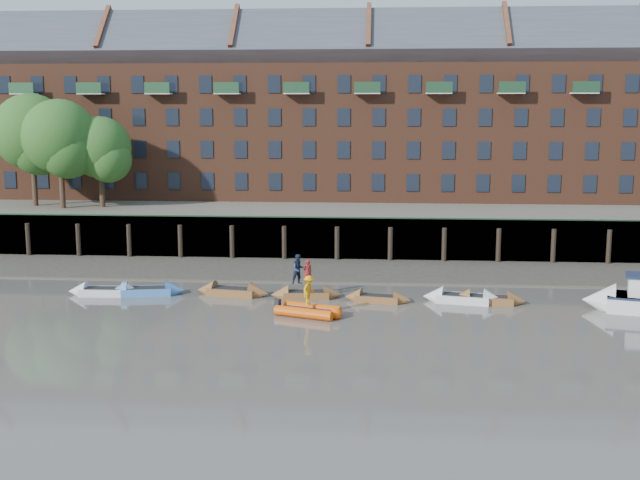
# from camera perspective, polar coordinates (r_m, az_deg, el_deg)

# --- Properties ---
(ground) EXTENTS (220.00, 220.00, 0.00)m
(ground) POSITION_cam_1_polar(r_m,az_deg,el_deg) (39.32, 2.41, -7.53)
(ground) COLOR #5B5750
(ground) RESTS_ON ground
(foreshore) EXTENTS (110.00, 8.00, 0.50)m
(foreshore) POSITION_cam_1_polar(r_m,az_deg,el_deg) (56.78, 3.03, -2.23)
(foreshore) COLOR #3D382F
(foreshore) RESTS_ON ground
(mud_band) EXTENTS (110.00, 1.60, 0.10)m
(mud_band) POSITION_cam_1_polar(r_m,az_deg,el_deg) (53.45, 2.94, -2.96)
(mud_band) COLOR #4C4336
(mud_band) RESTS_ON ground
(river_wall) EXTENTS (110.00, 1.23, 3.30)m
(river_wall) POSITION_cam_1_polar(r_m,az_deg,el_deg) (60.79, 3.14, 0.08)
(river_wall) COLOR #2D2A26
(river_wall) RESTS_ON ground
(bank_terrace) EXTENTS (110.00, 28.00, 3.20)m
(bank_terrace) POSITION_cam_1_polar(r_m,az_deg,el_deg) (74.26, 3.36, 1.79)
(bank_terrace) COLOR #5E594D
(bank_terrace) RESTS_ON ground
(apartment_terrace) EXTENTS (80.60, 15.56, 20.98)m
(apartment_terrace) POSITION_cam_1_polar(r_m,az_deg,el_deg) (74.61, 3.46, 10.47)
(apartment_terrace) COLOR brown
(apartment_terrace) RESTS_ON bank_terrace
(tree_cluster) EXTENTS (11.76, 7.74, 9.40)m
(tree_cluster) POSITION_cam_1_polar(r_m,az_deg,el_deg) (70.30, -18.24, 6.97)
(tree_cluster) COLOR #3A281C
(tree_cluster) RESTS_ON bank_terrace
(rowboat_0) EXTENTS (4.59, 1.47, 1.32)m
(rowboat_0) POSITION_cam_1_polar(r_m,az_deg,el_deg) (51.23, -15.06, -3.56)
(rowboat_0) COLOR silver
(rowboat_0) RESTS_ON ground
(rowboat_1) EXTENTS (4.84, 2.23, 1.35)m
(rowboat_1) POSITION_cam_1_polar(r_m,az_deg,el_deg) (50.68, -12.22, -3.58)
(rowboat_1) COLOR #4579C0
(rowboat_1) RESTS_ON ground
(rowboat_2) EXTENTS (4.79, 2.10, 1.34)m
(rowboat_2) POSITION_cam_1_polar(r_m,az_deg,el_deg) (49.73, -6.24, -3.67)
(rowboat_2) COLOR brown
(rowboat_2) RESTS_ON ground
(rowboat_3) EXTENTS (4.39, 1.64, 1.25)m
(rowboat_3) POSITION_cam_1_polar(r_m,az_deg,el_deg) (48.75, -1.00, -3.90)
(rowboat_3) COLOR brown
(rowboat_3) RESTS_ON ground
(rowboat_4) EXTENTS (4.14, 1.84, 1.16)m
(rowboat_4) POSITION_cam_1_polar(r_m,az_deg,el_deg) (47.97, 4.12, -4.17)
(rowboat_4) COLOR brown
(rowboat_4) RESTS_ON ground
(rowboat_5) EXTENTS (4.97, 2.32, 1.39)m
(rowboat_5) POSITION_cam_1_polar(r_m,az_deg,el_deg) (48.40, 10.15, -4.12)
(rowboat_5) COLOR silver
(rowboat_5) RESTS_ON ground
(rowboat_6) EXTENTS (4.51, 1.64, 1.28)m
(rowboat_6) POSITION_cam_1_polar(r_m,az_deg,el_deg) (48.45, 11.88, -4.19)
(rowboat_6) COLOR brown
(rowboat_6) RESTS_ON ground
(rib_tender) EXTENTS (3.82, 2.80, 0.65)m
(rib_tender) POSITION_cam_1_polar(r_m,az_deg,el_deg) (44.70, -0.68, -5.06)
(rib_tender) COLOR #E7520A
(rib_tender) RESTS_ON ground
(motor_launch) EXTENTS (7.01, 3.84, 2.75)m
(motor_launch) POSITION_cam_1_polar(r_m,az_deg,el_deg) (48.85, 21.54, -3.97)
(motor_launch) COLOR silver
(motor_launch) RESTS_ON ground
(person_rower_a) EXTENTS (0.68, 0.60, 1.56)m
(person_rower_a) POSITION_cam_1_polar(r_m,az_deg,el_deg) (48.43, -0.89, -2.30)
(person_rower_a) COLOR maroon
(person_rower_a) RESTS_ON rowboat_3
(person_rower_b) EXTENTS (1.12, 1.04, 1.84)m
(person_rower_b) POSITION_cam_1_polar(r_m,az_deg,el_deg) (48.58, -1.52, -2.09)
(person_rower_b) COLOR #19233F
(person_rower_b) RESTS_ON rowboat_3
(person_rib_crew) EXTENTS (1.00, 1.24, 1.67)m
(person_rib_crew) POSITION_cam_1_polar(r_m,az_deg,el_deg) (44.47, -0.80, -3.60)
(person_rib_crew) COLOR orange
(person_rib_crew) RESTS_ON rib_tender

